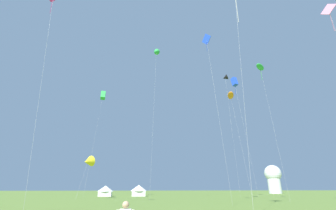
% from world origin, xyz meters
% --- Properties ---
extents(kite_yellow_delta, '(3.11, 3.75, 8.59)m').
position_xyz_m(kite_yellow_delta, '(-14.82, 47.74, 7.32)').
color(kite_yellow_delta, yellow).
rests_on(kite_yellow_delta, ground).
extents(kite_black_delta, '(2.25, 2.97, 33.47)m').
position_xyz_m(kite_black_delta, '(19.95, 54.71, 32.47)').
color(kite_black_delta, black).
rests_on(kite_black_delta, ground).
extents(kite_orange_parafoil, '(2.89, 3.89, 21.21)m').
position_xyz_m(kite_orange_parafoil, '(14.38, 39.59, 20.53)').
color(kite_orange_parafoil, orange).
rests_on(kite_orange_parafoil, ground).
extents(kite_green_parafoil, '(3.18, 3.00, 25.72)m').
position_xyz_m(kite_green_parafoil, '(19.21, 34.98, 25.10)').
color(kite_green_parafoil, green).
rests_on(kite_green_parafoil, ground).
extents(kite_green_delta, '(1.83, 2.00, 32.65)m').
position_xyz_m(kite_green_delta, '(-1.33, 42.47, 31.72)').
color(kite_green_delta, green).
rests_on(kite_green_delta, ground).
extents(kite_pink_diamond, '(1.77, 3.58, 29.20)m').
position_xyz_m(kite_pink_diamond, '(23.48, 21.34, 27.42)').
color(kite_pink_diamond, pink).
rests_on(kite_pink_diamond, ground).
extents(kite_blue_diamond, '(2.22, 1.92, 26.41)m').
position_xyz_m(kite_blue_diamond, '(5.90, 27.64, 24.76)').
color(kite_blue_diamond, blue).
rests_on(kite_blue_diamond, ground).
extents(kite_green_box, '(2.60, 3.29, 27.93)m').
position_xyz_m(kite_green_box, '(-14.88, 58.50, 26.55)').
color(kite_green_box, green).
rests_on(kite_green_box, ground).
extents(kite_blue_box, '(2.78, 2.91, 30.72)m').
position_xyz_m(kite_blue_box, '(20.82, 50.81, 29.39)').
color(kite_blue_box, blue).
rests_on(kite_blue_box, ground).
extents(festival_tent_right, '(4.13, 4.13, 2.69)m').
position_xyz_m(festival_tent_right, '(-12.51, 62.97, 1.49)').
color(festival_tent_right, white).
rests_on(festival_tent_right, ground).
extents(festival_tent_center, '(4.43, 4.43, 2.88)m').
position_xyz_m(festival_tent_center, '(-3.81, 62.97, 1.60)').
color(festival_tent_center, white).
rests_on(festival_tent_center, ground).
extents(observatory_dome, '(6.40, 6.40, 10.80)m').
position_xyz_m(observatory_dome, '(49.63, 86.51, 6.01)').
color(observatory_dome, white).
rests_on(observatory_dome, ground).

